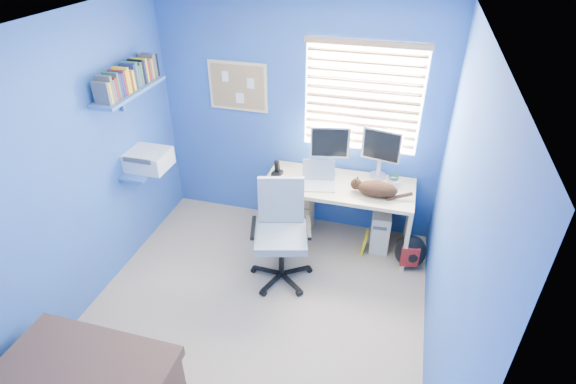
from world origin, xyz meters
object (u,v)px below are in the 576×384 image
(tower_pc, at_px, (381,226))
(desk, at_px, (337,214))
(cat, at_px, (377,189))
(laptop, at_px, (319,177))
(office_chair, at_px, (281,245))

(tower_pc, bearing_deg, desk, -171.40)
(desk, distance_m, cat, 0.60)
(desk, height_order, cat, cat)
(cat, relative_size, tower_pc, 0.88)
(desk, xyz_separation_m, laptop, (-0.20, -0.10, 0.48))
(laptop, bearing_deg, office_chair, -123.57)
(desk, height_order, laptop, laptop)
(desk, distance_m, office_chair, 0.79)
(office_chair, bearing_deg, tower_pc, 40.83)
(laptop, bearing_deg, desk, 14.21)
(laptop, xyz_separation_m, tower_pc, (0.66, 0.20, -0.62))
(tower_pc, bearing_deg, office_chair, -142.76)
(cat, bearing_deg, tower_pc, 75.68)
(cat, distance_m, office_chair, 1.08)
(laptop, height_order, tower_pc, laptop)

